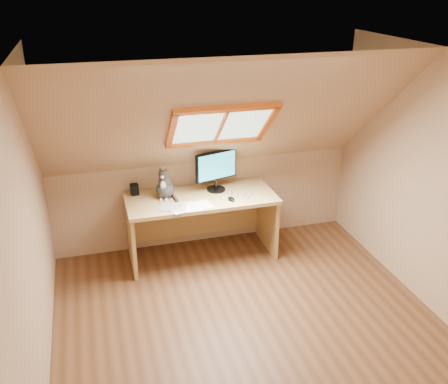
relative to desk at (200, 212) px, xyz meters
name	(u,v)px	position (x,y,z in m)	size (l,w,h in m)	color
ground	(252,329)	(0.13, -1.45, -0.52)	(3.50, 3.50, 0.00)	brown
room_shell	(259,188)	(0.13, -1.54, 0.92)	(3.52, 3.52, 2.41)	tan
desk	(200,212)	(0.00, 0.00, 0.00)	(1.62, 0.71, 0.74)	tan
monitor	(216,168)	(0.20, 0.05, 0.49)	(0.49, 0.21, 0.46)	black
cat	(165,186)	(-0.38, 0.01, 0.36)	(0.27, 0.29, 0.36)	#3D3836
desk_speaker	(134,189)	(-0.69, 0.18, 0.29)	(0.08, 0.08, 0.12)	black
graphics_tablet	(173,207)	(-0.34, -0.27, 0.23)	(0.26, 0.19, 0.01)	#B2B2B7
mouse	(231,199)	(0.29, -0.26, 0.24)	(0.06, 0.11, 0.04)	black
papers	(191,208)	(-0.17, -0.33, 0.23)	(0.35, 0.30, 0.01)	white
cables	(233,197)	(0.33, -0.19, 0.23)	(0.51, 0.26, 0.01)	silver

